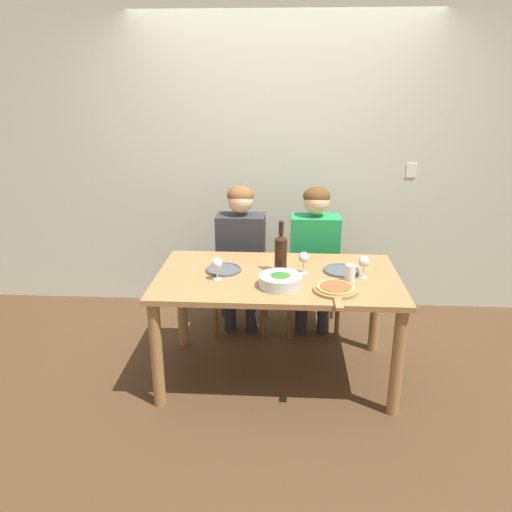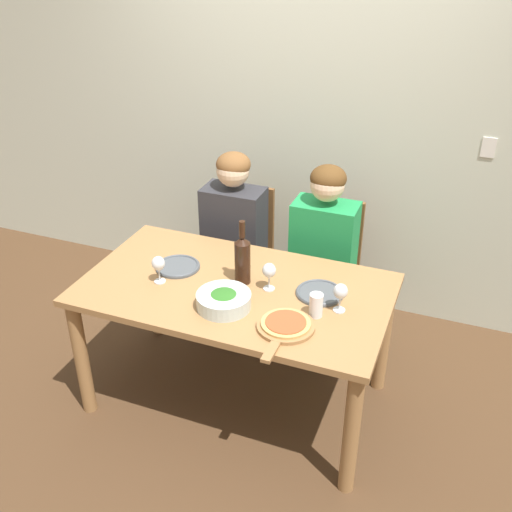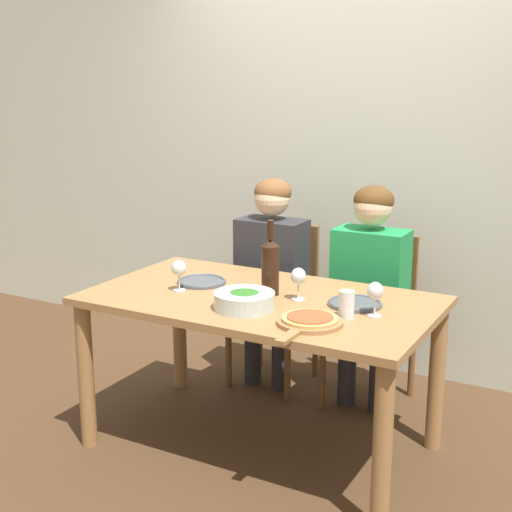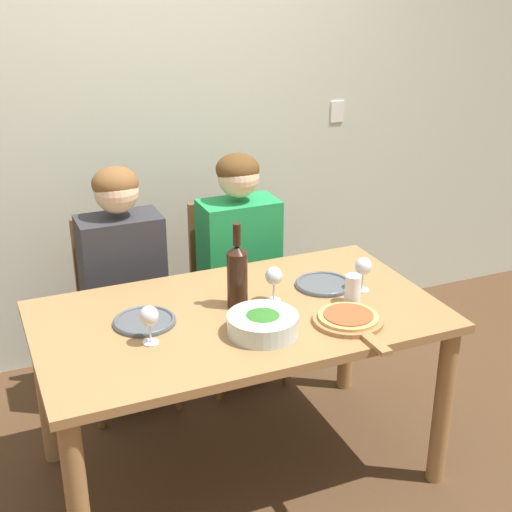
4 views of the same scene
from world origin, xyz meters
The scene contains 16 objects.
ground_plane centered at (0.00, 0.00, 0.00)m, with size 40.00×40.00×0.00m, color #4C331E.
back_wall centered at (0.00, 1.25, 1.35)m, with size 10.00×0.06×2.70m.
dining_table centered at (0.00, 0.00, 0.65)m, with size 1.60×0.90×0.76m.
chair_left centered at (-0.31, 0.80, 0.49)m, with size 0.42×0.42×0.92m.
chair_right centered at (0.28, 0.80, 0.49)m, with size 0.42×0.42×0.92m.
person_woman centered at (-0.31, 0.68, 0.72)m, with size 0.47×0.51×1.21m.
person_man centered at (0.28, 0.68, 0.72)m, with size 0.47×0.51×1.21m.
wine_bottle centered at (0.02, 0.06, 0.90)m, with size 0.08×0.08×0.35m.
broccoli_bowl centered at (0.02, -0.19, 0.80)m, with size 0.27×0.27×0.08m.
dinner_plate_left centered at (-0.37, 0.06, 0.77)m, with size 0.24×0.24×0.02m.
dinner_plate_right centered at (0.43, 0.09, 0.77)m, with size 0.24×0.24×0.02m.
pizza_on_board centered at (0.36, -0.25, 0.77)m, with size 0.27×0.41×0.04m.
wine_glass_left centered at (-0.39, -0.10, 0.86)m, with size 0.07×0.07×0.15m.
wine_glass_right centered at (0.56, -0.01, 0.86)m, with size 0.07×0.07×0.15m.
wine_glass_centre centered at (0.17, 0.04, 0.86)m, with size 0.07×0.07×0.15m.
water_tumbler centered at (0.46, -0.09, 0.82)m, with size 0.07×0.07×0.12m.
Camera 3 is at (1.50, -2.78, 1.73)m, focal length 50.00 mm.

